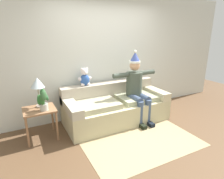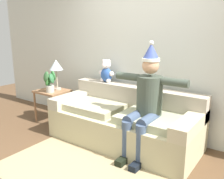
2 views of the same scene
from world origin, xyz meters
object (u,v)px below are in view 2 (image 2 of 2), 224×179
(teddy_bear, at_px, (106,72))
(side_table, at_px, (53,95))
(person_seated, at_px, (146,100))
(couch, at_px, (125,121))
(potted_plant, at_px, (50,82))
(table_lamp, at_px, (56,66))

(teddy_bear, height_order, side_table, teddy_bear)
(person_seated, xyz_separation_m, teddy_bear, (-0.98, 0.47, 0.20))
(person_seated, bearing_deg, couch, 158.99)
(couch, height_order, potted_plant, potted_plant)
(teddy_bear, bearing_deg, couch, -28.31)
(teddy_bear, relative_size, potted_plant, 0.98)
(potted_plant, bearing_deg, side_table, 122.96)
(teddy_bear, distance_m, potted_plant, 1.03)
(table_lamp, bearing_deg, teddy_bear, 13.22)
(person_seated, distance_m, table_lamp, 1.97)
(potted_plant, bearing_deg, couch, 4.81)
(couch, distance_m, table_lamp, 1.67)
(couch, distance_m, teddy_bear, 0.91)
(person_seated, bearing_deg, potted_plant, 178.89)
(side_table, bearing_deg, person_seated, -4.20)
(person_seated, height_order, potted_plant, person_seated)
(teddy_bear, relative_size, side_table, 0.66)
(teddy_bear, distance_m, table_lamp, 0.98)
(side_table, bearing_deg, couch, 0.63)
(person_seated, height_order, side_table, person_seated)
(table_lamp, bearing_deg, couch, -3.03)
(couch, xyz_separation_m, person_seated, (0.42, -0.16, 0.45))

